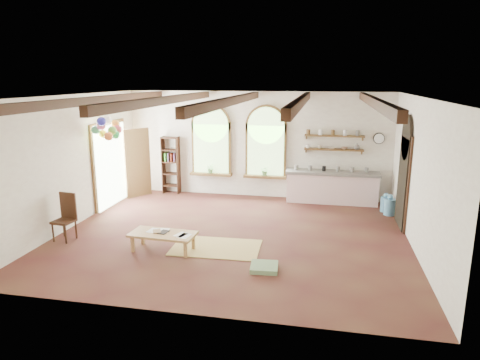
% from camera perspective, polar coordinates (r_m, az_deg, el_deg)
% --- Properties ---
extents(floor, '(8.00, 8.00, 0.00)m').
position_cam_1_polar(floor, '(10.10, -1.07, -7.34)').
color(floor, '#543322').
rests_on(floor, ground).
extents(ceiling_beams, '(6.20, 6.80, 0.18)m').
position_cam_1_polar(ceiling_beams, '(9.45, -1.16, 10.51)').
color(ceiling_beams, '#351D11').
rests_on(ceiling_beams, ceiling).
extents(window_left, '(1.30, 0.28, 2.20)m').
position_cam_1_polar(window_left, '(13.25, -3.87, 4.97)').
color(window_left, brown).
rests_on(window_left, floor).
extents(window_right, '(1.30, 0.28, 2.20)m').
position_cam_1_polar(window_right, '(12.91, 3.46, 4.75)').
color(window_right, brown).
rests_on(window_right, floor).
extents(left_doorway, '(0.10, 1.90, 2.50)m').
position_cam_1_polar(left_doorway, '(12.77, -16.89, 1.89)').
color(left_doorway, brown).
rests_on(left_doorway, floor).
extents(right_doorway, '(0.10, 1.30, 2.40)m').
position_cam_1_polar(right_doorway, '(11.17, 20.87, -0.30)').
color(right_doorway, black).
rests_on(right_doorway, floor).
extents(kitchen_counter, '(2.68, 0.62, 0.94)m').
position_cam_1_polar(kitchen_counter, '(12.81, 12.15, -0.89)').
color(kitchen_counter, '#FFD9D8').
rests_on(kitchen_counter, floor).
extents(wall_shelf_lower, '(1.70, 0.24, 0.04)m').
position_cam_1_polar(wall_shelf_lower, '(12.76, 12.38, 3.99)').
color(wall_shelf_lower, brown).
rests_on(wall_shelf_lower, wall_back).
extents(wall_shelf_upper, '(1.70, 0.24, 0.04)m').
position_cam_1_polar(wall_shelf_upper, '(12.71, 12.47, 5.76)').
color(wall_shelf_upper, brown).
rests_on(wall_shelf_upper, wall_back).
extents(wall_clock, '(0.32, 0.04, 0.32)m').
position_cam_1_polar(wall_clock, '(12.87, 18.04, 5.29)').
color(wall_clock, black).
rests_on(wall_clock, wall_back).
extents(bookshelf, '(0.53, 0.32, 1.80)m').
position_cam_1_polar(bookshelf, '(13.67, -9.20, 1.97)').
color(bookshelf, '#351D11').
rests_on(bookshelf, floor).
extents(coffee_table, '(1.42, 0.72, 0.40)m').
position_cam_1_polar(coffee_table, '(9.26, -10.25, -7.24)').
color(coffee_table, '#AD7B4F').
rests_on(coffee_table, floor).
extents(side_chair, '(0.47, 0.47, 1.07)m').
position_cam_1_polar(side_chair, '(10.50, -22.30, -5.78)').
color(side_chair, '#351D11').
rests_on(side_chair, floor).
extents(floor_mat, '(1.93, 1.23, 0.02)m').
position_cam_1_polar(floor_mat, '(9.39, -3.21, -8.97)').
color(floor_mat, tan).
rests_on(floor_mat, floor).
extents(floor_cushion, '(0.56, 0.56, 0.09)m').
position_cam_1_polar(floor_cushion, '(8.40, 3.24, -11.53)').
color(floor_cushion, '#6A895F').
rests_on(floor_cushion, floor).
extents(water_jug_a, '(0.27, 0.27, 0.53)m').
position_cam_1_polar(water_jug_a, '(12.40, 18.83, -2.99)').
color(water_jug_a, '#5997BF').
rests_on(water_jug_a, floor).
extents(water_jug_b, '(0.30, 0.30, 0.57)m').
position_cam_1_polar(water_jug_b, '(12.13, 19.34, -3.30)').
color(water_jug_b, '#5997BF').
rests_on(water_jug_b, floor).
extents(balloon_cluster, '(0.71, 0.82, 1.14)m').
position_cam_1_polar(balloon_cluster, '(11.47, -17.22, 6.57)').
color(balloon_cluster, white).
rests_on(balloon_cluster, floor).
extents(table_book, '(0.25, 0.28, 0.02)m').
position_cam_1_polar(table_book, '(9.33, -11.53, -6.76)').
color(table_book, olive).
rests_on(table_book, coffee_table).
extents(tablet, '(0.22, 0.29, 0.01)m').
position_cam_1_polar(tablet, '(9.28, -10.17, -6.85)').
color(tablet, black).
rests_on(tablet, coffee_table).
extents(potted_plant_left, '(0.27, 0.23, 0.30)m').
position_cam_1_polar(potted_plant_left, '(13.29, -3.93, 1.56)').
color(potted_plant_left, '#598C4C').
rests_on(potted_plant_left, window_left).
extents(potted_plant_right, '(0.27, 0.23, 0.30)m').
position_cam_1_polar(potted_plant_right, '(12.95, 3.35, 1.26)').
color(potted_plant_right, '#598C4C').
rests_on(potted_plant_right, window_right).
extents(shelf_cup_a, '(0.12, 0.10, 0.10)m').
position_cam_1_polar(shelf_cup_a, '(12.76, 9.02, 4.44)').
color(shelf_cup_a, white).
rests_on(shelf_cup_a, wall_shelf_lower).
extents(shelf_cup_b, '(0.10, 0.10, 0.09)m').
position_cam_1_polar(shelf_cup_b, '(12.75, 10.59, 4.36)').
color(shelf_cup_b, beige).
rests_on(shelf_cup_b, wall_shelf_lower).
extents(shelf_bowl_a, '(0.22, 0.22, 0.05)m').
position_cam_1_polar(shelf_bowl_a, '(12.76, 12.16, 4.20)').
color(shelf_bowl_a, beige).
rests_on(shelf_bowl_a, wall_shelf_lower).
extents(shelf_bowl_b, '(0.20, 0.20, 0.06)m').
position_cam_1_polar(shelf_bowl_b, '(12.77, 13.74, 4.14)').
color(shelf_bowl_b, '#8C664C').
rests_on(shelf_bowl_b, wall_shelf_lower).
extents(shelf_vase, '(0.18, 0.18, 0.19)m').
position_cam_1_polar(shelf_vase, '(12.78, 15.32, 4.35)').
color(shelf_vase, slate).
rests_on(shelf_vase, wall_shelf_lower).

